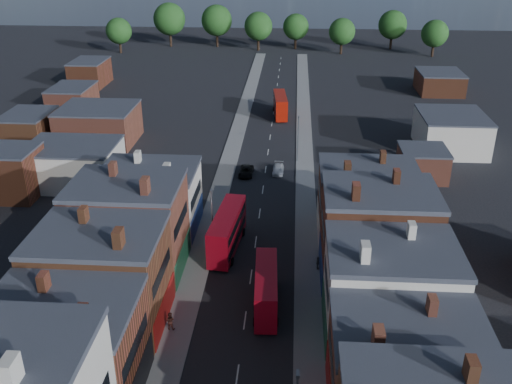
# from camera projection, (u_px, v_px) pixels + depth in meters

# --- Properties ---
(pavement_west) EXTENTS (3.00, 200.00, 0.12)m
(pavement_west) POSITION_uv_depth(u_px,v_px,m) (222.00, 183.00, 89.42)
(pavement_west) COLOR gray
(pavement_west) RESTS_ON ground
(pavement_east) EXTENTS (3.00, 200.00, 0.12)m
(pavement_east) POSITION_uv_depth(u_px,v_px,m) (305.00, 185.00, 88.61)
(pavement_east) COLOR gray
(pavement_east) RESTS_ON ground
(terrace_west) EXTENTS (12.00, 80.00, 12.77)m
(terrace_west) POSITION_uv_depth(u_px,v_px,m) (37.00, 378.00, 42.02)
(terrace_west) COLOR brown
(terrace_west) RESTS_ON ground
(lamp_post_2) EXTENTS (0.25, 0.70, 8.12)m
(lamp_post_2) POSITION_uv_depth(u_px,v_px,m) (212.00, 215.00, 69.30)
(lamp_post_2) COLOR slate
(lamp_post_2) RESTS_ON ground
(lamp_post_3) EXTENTS (0.25, 0.70, 8.12)m
(lamp_post_3) POSITION_uv_depth(u_px,v_px,m) (298.00, 135.00, 95.76)
(lamp_post_3) COLOR slate
(lamp_post_3) RESTS_ON ground
(bus_0) EXTENTS (3.71, 11.58, 4.92)m
(bus_0) POSITION_uv_depth(u_px,v_px,m) (227.00, 230.00, 70.15)
(bus_0) COLOR #A5091A
(bus_0) RESTS_ON ground
(bus_1) EXTENTS (2.86, 10.05, 4.30)m
(bus_1) POSITION_uv_depth(u_px,v_px,m) (266.00, 288.00, 59.46)
(bus_1) COLOR #B50A1B
(bus_1) RESTS_ON ground
(bus_2) EXTENTS (3.40, 10.75, 4.56)m
(bus_2) POSITION_uv_depth(u_px,v_px,m) (280.00, 105.00, 119.93)
(bus_2) COLOR #9A1306
(bus_2) RESTS_ON ground
(car_2) EXTENTS (2.28, 4.81, 1.33)m
(car_2) POSITION_uv_depth(u_px,v_px,m) (246.00, 171.00, 92.08)
(car_2) COLOR black
(car_2) RESTS_ON ground
(car_3) EXTENTS (1.88, 4.41, 1.27)m
(car_3) POSITION_uv_depth(u_px,v_px,m) (278.00, 169.00, 92.96)
(car_3) COLOR silver
(car_3) RESTS_ON ground
(ped_1) EXTENTS (1.00, 0.62, 1.94)m
(ped_1) POSITION_uv_depth(u_px,v_px,m) (170.00, 321.00, 56.53)
(ped_1) COLOR #44221B
(ped_1) RESTS_ON pavement_west
(ped_3) EXTENTS (0.52, 0.99, 1.63)m
(ped_3) POSITION_uv_depth(u_px,v_px,m) (318.00, 263.00, 66.52)
(ped_3) COLOR #555048
(ped_3) RESTS_ON pavement_east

